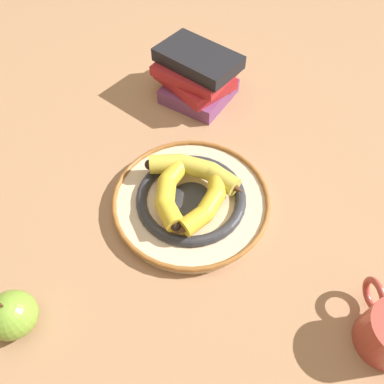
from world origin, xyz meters
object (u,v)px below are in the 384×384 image
(banana_c, at_px, (207,204))
(book_stack, at_px, (197,75))
(banana_a, at_px, (196,170))
(banana_b, at_px, (170,191))
(decorative_bowl, at_px, (192,199))
(apple, at_px, (12,315))

(banana_c, bearing_deg, book_stack, 30.51)
(banana_a, xyz_separation_m, book_stack, (0.16, -0.26, 0.01))
(banana_c, bearing_deg, banana_b, 94.97)
(decorative_bowl, relative_size, book_stack, 1.52)
(decorative_bowl, bearing_deg, banana_b, 43.52)
(banana_a, height_order, apple, apple)
(banana_a, bearing_deg, banana_b, 64.35)
(decorative_bowl, distance_m, banana_b, 0.06)
(banana_b, bearing_deg, banana_a, 138.33)
(banana_a, xyz_separation_m, banana_b, (0.02, 0.07, -0.00))
(banana_b, distance_m, apple, 0.34)
(decorative_bowl, distance_m, apple, 0.38)
(apple, bearing_deg, banana_b, -103.70)
(apple, bearing_deg, book_stack, -84.58)
(decorative_bowl, bearing_deg, banana_c, 158.47)
(apple, bearing_deg, banana_c, -114.62)
(banana_c, bearing_deg, decorative_bowl, 64.25)
(decorative_bowl, distance_m, banana_c, 0.06)
(banana_a, bearing_deg, book_stack, -71.55)
(banana_b, bearing_deg, apple, -42.91)
(banana_c, distance_m, book_stack, 0.39)
(book_stack, distance_m, apple, 0.66)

